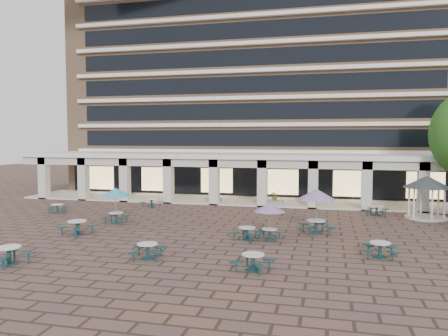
{
  "coord_description": "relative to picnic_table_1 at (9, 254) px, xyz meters",
  "views": [
    {
      "loc": [
        7.42,
        -24.16,
        5.86
      ],
      "look_at": [
        0.99,
        3.0,
        3.9
      ],
      "focal_mm": 35.0,
      "sensor_mm": 36.0,
      "label": 1
    }
  ],
  "objects": [
    {
      "name": "picnic_table_1",
      "position": [
        0.0,
        0.0,
        0.0
      ],
      "size": [
        2.23,
        2.23,
        0.82
      ],
      "rotation": [
        0.0,
        0.0,
        -0.37
      ],
      "color": "#163E42",
      "rests_on": "ground"
    },
    {
      "name": "picnic_table_9",
      "position": [
        -0.38,
        6.28,
        0.02
      ],
      "size": [
        2.24,
        2.24,
        0.85
      ],
      "rotation": [
        0.0,
        0.0,
        -0.29
      ],
      "color": "#163E42",
      "rests_on": "ground"
    },
    {
      "name": "picnic_table_2",
      "position": [
        11.16,
        1.65,
        -0.04
      ],
      "size": [
        1.96,
        1.96,
        0.75
      ],
      "rotation": [
        0.0,
        0.0,
        -0.26
      ],
      "color": "#163E42",
      "rests_on": "ground"
    },
    {
      "name": "planter_right",
      "position": [
        9.97,
        20.06,
        0.1
      ],
      "size": [
        1.5,
        0.91,
        1.36
      ],
      "color": "gray",
      "rests_on": "ground"
    },
    {
      "name": "picnic_table_12",
      "position": [
        -0.13,
        17.16,
        -0.08
      ],
      "size": [
        1.89,
        1.89,
        0.69
      ],
      "rotation": [
        0.0,
        0.0,
        -0.39
      ],
      "color": "#163E42",
      "rests_on": "ground"
    },
    {
      "name": "picnic_table_3",
      "position": [
        16.86,
        5.17,
        -0.04
      ],
      "size": [
        1.79,
        1.79,
        0.75
      ],
      "rotation": [
        0.0,
        0.0,
        -0.09
      ],
      "color": "#163E42",
      "rests_on": "ground"
    },
    {
      "name": "retail_arcade",
      "position": [
        6.84,
        21.96,
        2.51
      ],
      "size": [
        42.0,
        6.6,
        4.4
      ],
      "color": "white",
      "rests_on": "ground"
    },
    {
      "name": "picnic_table_6",
      "position": [
        11.12,
        7.54,
        1.31
      ],
      "size": [
        1.84,
        1.84,
        2.12
      ],
      "rotation": [
        0.0,
        0.0,
        -0.13
      ],
      "color": "#163E42",
      "rests_on": "ground"
    },
    {
      "name": "picnic_table_11",
      "position": [
        13.68,
        9.85,
        1.82
      ],
      "size": [
        2.35,
        2.35,
        2.72
      ],
      "rotation": [
        0.0,
        0.0,
        0.35
      ],
      "color": "#163E42",
      "rests_on": "ground"
    },
    {
      "name": "picnic_table_7",
      "position": [
        9.86,
        7.3,
        -0.05
      ],
      "size": [
        1.97,
        1.97,
        0.73
      ],
      "rotation": [
        0.0,
        0.0,
        -0.34
      ],
      "color": "#163E42",
      "rests_on": "ground"
    },
    {
      "name": "picnic_table_4",
      "position": [
        0.28,
        10.0,
        1.56
      ],
      "size": [
        2.09,
        2.09,
        2.41
      ],
      "rotation": [
        0.0,
        0.0,
        0.12
      ],
      "color": "#163E42",
      "rests_on": "ground"
    },
    {
      "name": "planter_left",
      "position": [
        4.49,
        20.06,
        0.05
      ],
      "size": [
        1.5,
        0.86,
        1.3
      ],
      "color": "gray",
      "rests_on": "ground"
    },
    {
      "name": "picnic_table_8",
      "position": [
        -6.11,
        12.71,
        -0.08
      ],
      "size": [
        1.87,
        1.87,
        0.68
      ],
      "rotation": [
        0.0,
        0.0,
        0.41
      ],
      "color": "#163E42",
      "rests_on": "ground"
    },
    {
      "name": "ground",
      "position": [
        6.84,
        7.16,
        -0.49
      ],
      "size": [
        120.0,
        120.0,
        0.0
      ],
      "primitive_type": "plane",
      "color": "brown",
      "rests_on": "ground"
    },
    {
      "name": "picnic_table_5",
      "position": [
        5.87,
        2.34,
        -0.04
      ],
      "size": [
        1.9,
        1.9,
        0.75
      ],
      "rotation": [
        0.0,
        0.0,
        0.19
      ],
      "color": "#163E42",
      "rests_on": "ground"
    },
    {
      "name": "apartment_building",
      "position": [
        6.84,
        32.63,
        12.11
      ],
      "size": [
        40.0,
        15.5,
        25.2
      ],
      "color": "#A27D5B",
      "rests_on": "ground"
    },
    {
      "name": "picnic_table_13",
      "position": [
        17.94,
        17.16,
        -0.04
      ],
      "size": [
        2.01,
        2.01,
        0.76
      ],
      "rotation": [
        0.0,
        0.0,
        -0.3
      ],
      "color": "#163E42",
      "rests_on": "ground"
    },
    {
      "name": "gazebo",
      "position": [
        21.3,
        16.78,
        1.82
      ],
      "size": [
        3.3,
        3.3,
        3.07
      ],
      "rotation": [
        0.0,
        0.0,
        -0.41
      ],
      "color": "beige",
      "rests_on": "ground"
    }
  ]
}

